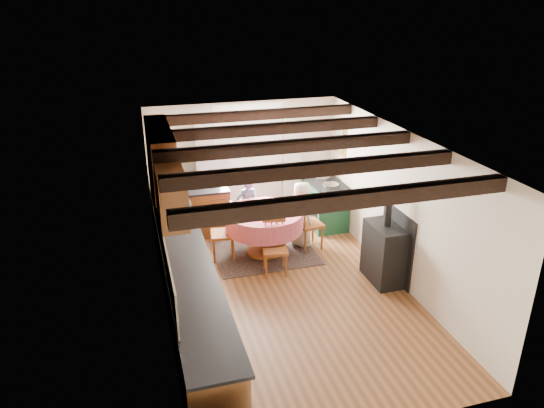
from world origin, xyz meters
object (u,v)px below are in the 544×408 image
object	(u,v)px
child_far	(247,207)
cast_iron_stove	(386,238)
chair_near	(275,248)
aga_range	(325,203)
dining_table	(264,233)
chair_left	(223,232)
chair_right	(310,222)
child_right	(301,214)
cup	(262,211)

from	to	relation	value
child_far	cast_iron_stove	bearing A→B (deg)	119.28
chair_near	aga_range	size ratio (longest dim) A/B	0.93
dining_table	chair_left	distance (m)	0.73
chair_right	cast_iron_stove	size ratio (longest dim) A/B	0.68
chair_left	chair_right	bearing A→B (deg)	95.81
chair_right	dining_table	bearing A→B (deg)	82.94
dining_table	cast_iron_stove	distance (m)	2.11
cast_iron_stove	child_far	distance (m)	2.75
chair_right	cast_iron_stove	xyz separation A→B (m)	(0.74, -1.38, 0.24)
chair_left	child_right	xyz separation A→B (m)	(1.45, 0.11, 0.11)
chair_left	aga_range	distance (m)	2.31
dining_table	child_far	bearing A→B (deg)	97.42
aga_range	cast_iron_stove	bearing A→B (deg)	-87.15
chair_near	cast_iron_stove	world-z (taller)	cast_iron_stove
child_right	chair_right	bearing A→B (deg)	-159.15
chair_right	child_far	xyz separation A→B (m)	(-0.93, 0.80, 0.08)
chair_left	cup	bearing A→B (deg)	87.61
cast_iron_stove	child_right	size ratio (longest dim) A/B	1.24
dining_table	chair_right	distance (m)	0.83
cast_iron_stove	child_right	bearing A→B (deg)	118.68
chair_left	aga_range	world-z (taller)	chair_left
dining_table	aga_range	world-z (taller)	aga_range
chair_near	child_right	size ratio (longest dim) A/B	0.76
chair_near	cast_iron_stove	size ratio (longest dim) A/B	0.62
chair_near	chair_left	world-z (taller)	chair_left
chair_left	aga_range	size ratio (longest dim) A/B	1.00
chair_near	child_far	distance (m)	1.51
chair_near	chair_right	distance (m)	1.10
dining_table	child_far	size ratio (longest dim) A/B	1.15
chair_right	child_far	size ratio (longest dim) A/B	0.86
aga_range	child_right	bearing A→B (deg)	-137.08
dining_table	cup	distance (m)	0.46
cast_iron_stove	cup	distance (m)	2.09
aga_range	child_far	xyz separation A→B (m)	(-1.56, -0.03, 0.13)
cast_iron_stove	cup	size ratio (longest dim) A/B	14.84
chair_right	child_far	distance (m)	1.23
child_right	cup	bearing A→B (deg)	93.73
chair_right	aga_range	distance (m)	1.04
chair_left	child_right	distance (m)	1.45
dining_table	aga_range	bearing A→B (deg)	29.71
dining_table	child_far	xyz separation A→B (m)	(-0.10, 0.80, 0.18)
chair_near	chair_right	world-z (taller)	chair_right
cast_iron_stove	dining_table	bearing A→B (deg)	138.63
dining_table	chair_near	world-z (taller)	chair_near
aga_range	child_right	world-z (taller)	child_right
chair_right	chair_left	bearing A→B (deg)	81.27
dining_table	chair_left	xyz separation A→B (m)	(-0.72, 0.05, 0.09)
chair_left	chair_right	xyz separation A→B (m)	(1.55, -0.05, 0.01)
cup	child_far	bearing A→B (deg)	93.06
chair_left	cup	xyz separation A→B (m)	(0.66, -0.12, 0.36)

